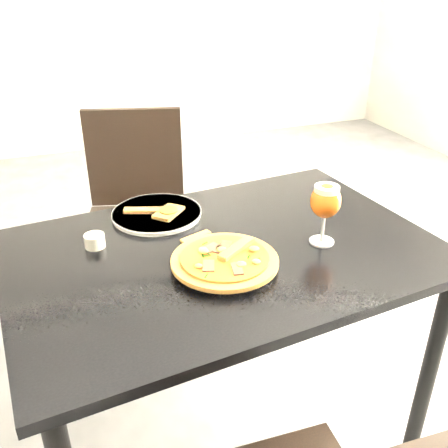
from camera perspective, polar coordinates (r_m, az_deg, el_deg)
name	(u,v)px	position (r m, az deg, el deg)	size (l,w,h in m)	color
ground	(268,366)	(2.14, 5.05, -15.82)	(6.00, 6.00, 0.00)	#4D4D4F
dining_table	(224,275)	(1.47, 0.04, -5.81)	(1.28, 0.92, 0.75)	black
chair_far	(136,213)	(2.18, -9.99, 1.27)	(0.53, 0.53, 0.94)	black
plate_main	(227,262)	(1.34, 0.33, -4.35)	(0.27, 0.27, 0.01)	white
pizza	(225,259)	(1.32, 0.10, -4.04)	(0.29, 0.29, 0.03)	#945B23
plate_second	(157,214)	(1.61, -7.69, 1.18)	(0.28, 0.28, 0.02)	white
crust_scraps	(160,211)	(1.60, -7.32, 1.44)	(0.19, 0.13, 0.01)	#945B23
loose_crust	(196,237)	(1.47, -3.24, -1.46)	(0.10, 0.02, 0.01)	#945B23
sauce_cup	(95,240)	(1.46, -14.57, -1.81)	(0.06, 0.06, 0.04)	beige
beer_glass	(326,201)	(1.42, 11.54, 2.54)	(0.09, 0.09, 0.18)	#B9BCC2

